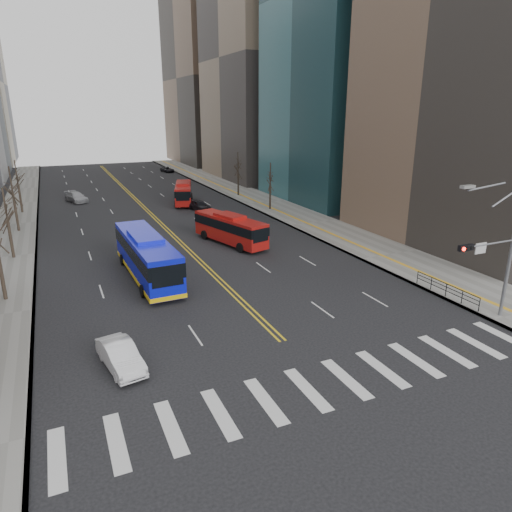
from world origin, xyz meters
The scene contains 16 objects.
ground centered at (0.00, 0.00, 0.00)m, with size 220.00×220.00×0.00m, color black.
sidewalk_right centered at (17.50, 45.00, 0.07)m, with size 7.00×130.00×0.15m, color slate.
sidewalk_left centered at (-16.50, 45.00, 0.07)m, with size 5.00×130.00×0.15m, color slate.
crosswalk centered at (0.00, 0.00, 0.01)m, with size 26.70×4.00×0.01m.
centerline centered at (0.00, 55.00, 0.01)m, with size 0.55×100.00×0.01m.
office_towers centered at (0.12, 68.51, 23.92)m, with size 83.00×134.00×58.00m.
signal_mast centered at (13.77, 2.00, 4.86)m, with size 5.37×0.37×9.39m.
pedestrian_railing centered at (14.30, 6.00, 0.82)m, with size 0.06×6.06×1.02m.
street_trees centered at (-7.18, 34.55, 4.87)m, with size 35.20×47.20×7.60m.
blue_bus centered at (-5.29, 19.71, 1.98)m, with size 3.32×13.16×3.78m.
red_bus_near centered at (4.72, 26.35, 1.78)m, with size 4.95×10.20×3.19m.
red_bus_far centered at (6.19, 49.82, 1.77)m, with size 5.03×10.11×3.16m.
car_white centered at (-9.53, 6.00, 0.73)m, with size 1.54×4.42×1.46m, color silver.
car_dark_mid centered at (6.75, 43.78, 0.73)m, with size 1.73×4.31×1.47m, color black.
car_silver centered at (-8.67, 57.41, 0.75)m, with size 2.10×5.16×1.50m, color #A0A0A5.
car_dark_far centered at (12.45, 86.20, 0.59)m, with size 1.95×4.22×1.17m, color black.
Camera 1 is at (-11.75, -17.22, 13.62)m, focal length 32.00 mm.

